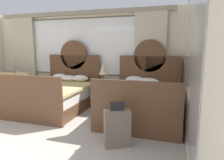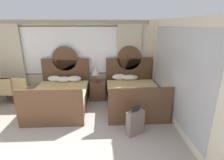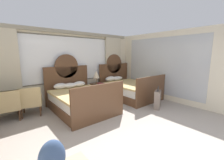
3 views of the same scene
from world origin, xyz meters
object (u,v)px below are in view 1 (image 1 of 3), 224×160
at_px(book_on_nightstand, 105,83).
at_px(armchair_by_window_centre, 13,84).
at_px(table_lamp_on_nightstand, 103,69).
at_px(armchair_by_window_left, 28,85).
at_px(bed_near_window, 57,95).
at_px(armchair_by_window_right, 13,84).
at_px(bed_near_mirror, 143,102).
at_px(suitcase_on_floor, 117,128).
at_px(nightstand_between_beds, 106,94).

distance_m(book_on_nightstand, armchair_by_window_centre, 3.09).
height_order(table_lamp_on_nightstand, armchair_by_window_left, table_lamp_on_nightstand).
bearing_deg(table_lamp_on_nightstand, bed_near_window, -148.19).
distance_m(bed_near_window, armchair_by_window_right, 1.99).
xyz_separation_m(bed_near_mirror, table_lamp_on_nightstand, (-1.21, 0.67, 0.66)).
bearing_deg(armchair_by_window_left, bed_near_mirror, -8.24).
bearing_deg(suitcase_on_floor, nightstand_between_beds, 113.65).
distance_m(bed_near_mirror, armchair_by_window_left, 3.68).
bearing_deg(nightstand_between_beds, table_lamp_on_nightstand, 151.25).
distance_m(bed_near_window, nightstand_between_beds, 1.31).
height_order(bed_near_window, armchair_by_window_right, bed_near_window).
relative_size(bed_near_mirror, armchair_by_window_right, 2.46).
relative_size(book_on_nightstand, armchair_by_window_centre, 0.29).
distance_m(nightstand_between_beds, table_lamp_on_nightstand, 0.71).
height_order(book_on_nightstand, armchair_by_window_centre, armchair_by_window_centre).
distance_m(bed_near_window, armchair_by_window_left, 1.46).
xyz_separation_m(armchair_by_window_centre, armchair_by_window_right, (0.00, -0.00, 0.00)).
bearing_deg(armchair_by_window_centre, armchair_by_window_right, -3.82).
height_order(table_lamp_on_nightstand, armchair_by_window_right, table_lamp_on_nightstand).
xyz_separation_m(bed_near_mirror, armchair_by_window_centre, (-4.21, 0.53, 0.09)).
bearing_deg(armchair_by_window_left, nightstand_between_beds, 2.45).
bearing_deg(armchair_by_window_centre, suitcase_on_floor, -27.04).
bearing_deg(bed_near_window, armchair_by_window_centre, 164.87).
bearing_deg(armchair_by_window_right, book_on_nightstand, 0.10).
distance_m(bed_near_mirror, book_on_nightstand, 1.28).
relative_size(book_on_nightstand, armchair_by_window_left, 0.29).
height_order(bed_near_window, book_on_nightstand, bed_near_window).
height_order(bed_near_mirror, suitcase_on_floor, bed_near_mirror).
bearing_deg(nightstand_between_beds, armchair_by_window_centre, -177.96).
distance_m(book_on_nightstand, suitcase_on_floor, 2.28).
bearing_deg(bed_near_mirror, table_lamp_on_nightstand, 150.95).
bearing_deg(bed_near_mirror, bed_near_window, 179.87).
relative_size(book_on_nightstand, armchair_by_window_right, 0.29).
distance_m(nightstand_between_beds, suitcase_on_floor, 2.36).
xyz_separation_m(nightstand_between_beds, armchair_by_window_right, (-3.07, -0.11, 0.14)).
xyz_separation_m(bed_near_window, table_lamp_on_nightstand, (1.08, 0.67, 0.65)).
relative_size(table_lamp_on_nightstand, armchair_by_window_right, 0.62).
relative_size(table_lamp_on_nightstand, armchair_by_window_centre, 0.62).
distance_m(armchair_by_window_left, armchair_by_window_right, 0.57).
distance_m(table_lamp_on_nightstand, suitcase_on_floor, 2.53).
distance_m(bed_near_window, table_lamp_on_nightstand, 1.43).
bearing_deg(suitcase_on_floor, armchair_by_window_centre, 152.96).
height_order(nightstand_between_beds, armchair_by_window_centre, armchair_by_window_centre).
bearing_deg(book_on_nightstand, armchair_by_window_right, -179.90).
bearing_deg(book_on_nightstand, table_lamp_on_nightstand, 120.64).
bearing_deg(suitcase_on_floor, armchair_by_window_right, 152.96).
height_order(nightstand_between_beds, armchair_by_window_right, armchair_by_window_right).
bearing_deg(bed_near_window, suitcase_on_floor, -36.16).
bearing_deg(bed_near_window, armchair_by_window_right, 164.86).
bearing_deg(table_lamp_on_nightstand, book_on_nightstand, -59.36).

